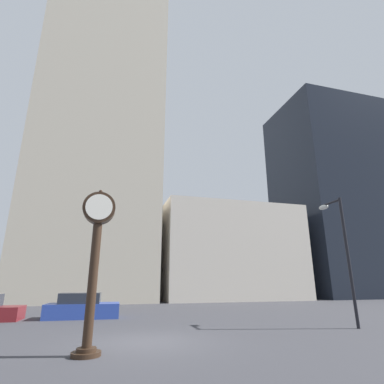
% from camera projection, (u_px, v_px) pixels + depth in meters
% --- Properties ---
extents(ground_plane, '(200.00, 200.00, 0.00)m').
position_uv_depth(ground_plane, '(146.00, 342.00, 10.15)').
color(ground_plane, '#38383D').
extents(building_tall_tower, '(13.69, 12.00, 37.52)m').
position_uv_depth(building_tall_tower, '(101.00, 139.00, 36.84)').
color(building_tall_tower, '#BCB29E').
rests_on(building_tall_tower, ground_plane).
extents(building_storefront_row, '(16.13, 12.00, 10.58)m').
position_uv_depth(building_storefront_row, '(224.00, 254.00, 37.01)').
color(building_storefront_row, beige).
rests_on(building_storefront_row, ground_plane).
extents(building_glass_modern, '(13.79, 12.00, 27.82)m').
position_uv_depth(building_glass_modern, '(331.00, 197.00, 43.87)').
color(building_glass_modern, black).
rests_on(building_glass_modern, ground_plane).
extents(street_clock, '(0.98, 0.81, 4.78)m').
position_uv_depth(street_clock, '(96.00, 248.00, 9.04)').
color(street_clock, black).
rests_on(street_clock, ground_plane).
extents(car_blue, '(4.03, 2.02, 1.36)m').
position_uv_depth(car_blue, '(82.00, 307.00, 16.93)').
color(car_blue, '#28429E').
rests_on(car_blue, ground_plane).
extents(street_lamp_right, '(0.36, 1.57, 5.94)m').
position_uv_depth(street_lamp_right, '(339.00, 238.00, 14.57)').
color(street_lamp_right, black).
rests_on(street_lamp_right, ground_plane).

